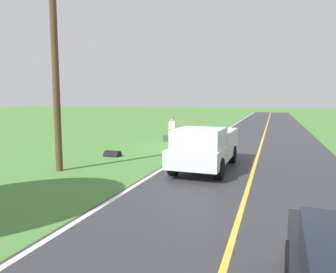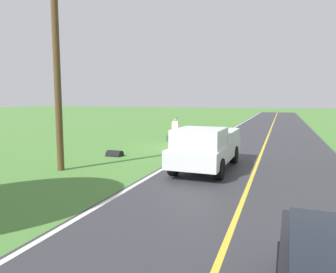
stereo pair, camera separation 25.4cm
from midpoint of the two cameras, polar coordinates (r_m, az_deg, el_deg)
ground_plane at (r=19.40m, az=1.98°, el=-1.98°), size 200.00×200.00×0.00m
road_surface at (r=18.61m, az=16.00°, el=-2.61°), size 7.77×120.00×0.00m
lane_edge_line at (r=19.14m, az=4.85°, el=-2.10°), size 0.16×117.60×0.00m
lane_centre_line at (r=18.61m, az=16.00°, el=-2.60°), size 0.14×117.60×0.00m
hitchhiker_walking at (r=22.01m, az=0.50°, el=1.63°), size 0.62×0.51×1.75m
suitcase_carried at (r=22.12m, az=-0.61°, el=-0.33°), size 0.47×0.23×0.44m
pickup_truck_passing at (r=13.17m, az=6.18°, el=-1.91°), size 2.18×5.44×1.82m
utility_pole_roadside at (r=13.57m, az=-20.42°, el=10.15°), size 0.28×0.28×7.69m
drainage_culvert at (r=16.60m, az=-10.56°, el=-3.57°), size 0.80×0.60×0.60m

